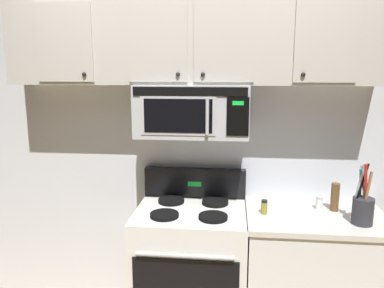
{
  "coord_description": "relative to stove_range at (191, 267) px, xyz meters",
  "views": [
    {
      "loc": [
        0.27,
        -2.05,
        1.85
      ],
      "look_at": [
        0.0,
        0.49,
        1.35
      ],
      "focal_mm": 35.69,
      "sensor_mm": 36.0,
      "label": 1
    }
  ],
  "objects": [
    {
      "name": "upper_cabinets",
      "position": [
        -0.0,
        0.15,
        1.56
      ],
      "size": [
        2.5,
        0.36,
        0.55
      ],
      "color": "#BCB7AD"
    },
    {
      "name": "over_range_microwave",
      "position": [
        -0.0,
        0.12,
        1.11
      ],
      "size": [
        0.76,
        0.43,
        0.35
      ],
      "color": "#B7BABF"
    },
    {
      "name": "pepper_mill",
      "position": [
        0.98,
        0.09,
        0.53
      ],
      "size": [
        0.06,
        0.06,
        0.19
      ],
      "primitive_type": "cylinder",
      "color": "brown",
      "rests_on": "counter_segment"
    },
    {
      "name": "utensil_crock_charcoal",
      "position": [
        1.09,
        -0.13,
        0.54
      ],
      "size": [
        0.13,
        0.13,
        0.4
      ],
      "color": "#2D2D33",
      "rests_on": "counter_segment"
    },
    {
      "name": "back_wall",
      "position": [
        0.0,
        0.37,
        0.88
      ],
      "size": [
        5.2,
        0.1,
        2.7
      ],
      "primitive_type": "cube",
      "color": "silver",
      "rests_on": "ground_plane"
    },
    {
      "name": "spice_jar",
      "position": [
        0.5,
        -0.02,
        0.48
      ],
      "size": [
        0.04,
        0.04,
        0.1
      ],
      "color": "olive",
      "rests_on": "counter_segment"
    },
    {
      "name": "stove_range",
      "position": [
        0.0,
        0.0,
        0.0
      ],
      "size": [
        0.76,
        0.69,
        1.12
      ],
      "color": "white",
      "rests_on": "ground_plane"
    },
    {
      "name": "counter_segment",
      "position": [
        0.84,
        0.01,
        -0.02
      ],
      "size": [
        0.93,
        0.65,
        0.9
      ],
      "color": "silver",
      "rests_on": "ground_plane"
    },
    {
      "name": "salt_shaker",
      "position": [
        0.88,
        0.1,
        0.48
      ],
      "size": [
        0.05,
        0.05,
        0.09
      ],
      "color": "white",
      "rests_on": "counter_segment"
    }
  ]
}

